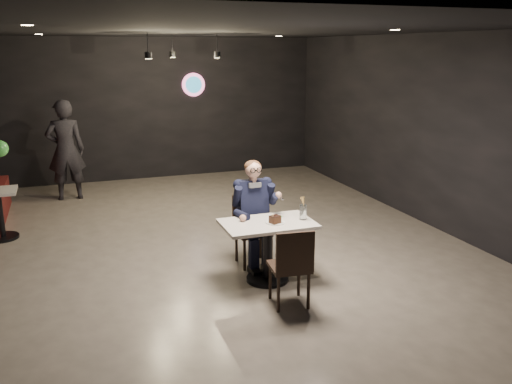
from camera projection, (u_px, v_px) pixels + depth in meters
name	position (u px, v px, depth m)	size (l,w,h in m)	color
floor	(214.00, 243.00, 7.94)	(9.00, 9.00, 0.00)	gray
wall_sign	(193.00, 85.00, 11.76)	(0.50, 0.06, 0.50)	pink
pendant_lights	(179.00, 41.00, 9.02)	(1.40, 1.20, 0.36)	black
main_table	(268.00, 252.00, 6.58)	(1.10, 0.70, 0.75)	white
chair_far	(253.00, 231.00, 7.06)	(0.42, 0.46, 0.92)	black
chair_near	(289.00, 265.00, 5.95)	(0.42, 0.46, 0.92)	black
seated_man	(253.00, 212.00, 6.99)	(0.60, 0.80, 1.44)	black
dessert_plate	(275.00, 222.00, 6.46)	(0.24, 0.24, 0.01)	white
cake_slice	(275.00, 220.00, 6.41)	(0.12, 0.10, 0.08)	black
mint_leaf	(280.00, 216.00, 6.41)	(0.06, 0.04, 0.01)	#2E8E42
sundae_glass	(303.00, 212.00, 6.57)	(0.08, 0.08, 0.18)	silver
wafer_cone	(303.00, 202.00, 6.49)	(0.06, 0.06, 0.12)	tan
side_table	(0.00, 217.00, 8.05)	(0.55, 0.55, 0.68)	white
passerby	(66.00, 150.00, 10.04)	(0.68, 0.45, 1.88)	black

